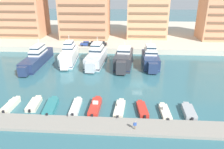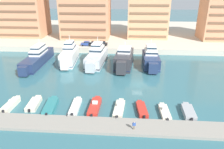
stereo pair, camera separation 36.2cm
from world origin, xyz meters
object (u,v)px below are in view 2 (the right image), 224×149
at_px(yacht_navy_far_left, 38,58).
at_px(yacht_white_left, 69,55).
at_px(motorboat_red_mid_right, 142,109).
at_px(car_black_left, 94,43).
at_px(motorboat_cream_left, 34,104).
at_px(motorboat_teal_mid_left, 51,106).
at_px(car_black_mid_left, 102,43).
at_px(yacht_silver_mid_left, 97,56).
at_px(motorboat_grey_far_right, 188,112).
at_px(car_blue_far_left, 87,43).
at_px(motorboat_red_center, 95,106).
at_px(motorboat_white_center_left, 76,106).
at_px(pedestrian_near_edge, 134,125).
at_px(motorboat_cream_far_left, 11,104).
at_px(yacht_charcoal_center_left, 124,59).
at_px(yacht_navy_center, 151,59).
at_px(motorboat_cream_center_right, 119,108).
at_px(motorboat_cream_right, 165,112).

height_order(yacht_navy_far_left, yacht_white_left, yacht_white_left).
relative_size(motorboat_red_mid_right, car_black_left, 1.56).
height_order(motorboat_cream_left, motorboat_teal_mid_left, motorboat_cream_left).
bearing_deg(car_black_mid_left, yacht_silver_mid_left, -90.25).
height_order(motorboat_cream_left, car_black_mid_left, car_black_mid_left).
bearing_deg(motorboat_grey_far_right, motorboat_red_mid_right, 177.60).
bearing_deg(motorboat_cream_left, car_black_mid_left, 77.75).
bearing_deg(car_blue_far_left, motorboat_red_center, -77.39).
height_order(motorboat_red_center, motorboat_grey_far_right, motorboat_red_center).
xyz_separation_m(motorboat_white_center_left, pedestrian_near_edge, (11.96, -7.27, 1.10)).
bearing_deg(motorboat_white_center_left, motorboat_cream_left, 178.35).
height_order(yacht_white_left, motorboat_cream_far_left, yacht_white_left).
distance_m(yacht_charcoal_center_left, yacht_navy_center, 8.52).
bearing_deg(yacht_silver_mid_left, motorboat_grey_far_right, -52.50).
bearing_deg(car_black_mid_left, motorboat_red_center, -85.30).
height_order(motorboat_cream_center_right, pedestrian_near_edge, pedestrian_near_edge).
bearing_deg(car_black_left, pedestrian_near_edge, -73.79).
xyz_separation_m(motorboat_white_center_left, motorboat_grey_far_right, (22.80, -0.75, 0.17)).
height_order(yacht_white_left, car_black_left, yacht_white_left).
bearing_deg(motorboat_cream_right, car_black_mid_left, 111.56).
distance_m(yacht_navy_far_left, yacht_charcoal_center_left, 27.93).
bearing_deg(motorboat_teal_mid_left, motorboat_cream_far_left, -179.03).
xyz_separation_m(motorboat_teal_mid_left, car_black_mid_left, (5.59, 44.29, 2.52)).
height_order(motorboat_white_center_left, motorboat_red_mid_right, motorboat_red_mid_right).
height_order(yacht_silver_mid_left, motorboat_red_center, yacht_silver_mid_left).
height_order(motorboat_cream_far_left, car_black_left, car_black_left).
bearing_deg(motorboat_grey_far_right, yacht_white_left, 136.94).
bearing_deg(car_blue_far_left, yacht_charcoal_center_left, -48.19).
bearing_deg(yacht_navy_far_left, motorboat_cream_center_right, -44.00).
height_order(yacht_charcoal_center_left, motorboat_cream_far_left, yacht_charcoal_center_left).
distance_m(yacht_charcoal_center_left, motorboat_white_center_left, 27.99).
bearing_deg(car_black_mid_left, motorboat_red_mid_right, -73.33).
bearing_deg(yacht_silver_mid_left, car_black_left, 101.82).
bearing_deg(motorboat_cream_left, car_blue_far_left, 85.43).
xyz_separation_m(yacht_navy_far_left, pedestrian_near_edge, (30.50, -33.72, -0.66)).
xyz_separation_m(yacht_silver_mid_left, motorboat_red_mid_right, (13.29, -28.83, -1.92)).
distance_m(motorboat_cream_left, motorboat_red_mid_right, 22.68).
bearing_deg(motorboat_cream_left, yacht_charcoal_center_left, 54.77).
distance_m(yacht_white_left, motorboat_cream_right, 40.00).
distance_m(yacht_white_left, motorboat_cream_center_right, 34.03).
distance_m(motorboat_cream_far_left, pedestrian_near_edge, 26.37).
height_order(yacht_navy_far_left, motorboat_cream_far_left, yacht_navy_far_left).
relative_size(yacht_navy_center, car_blue_far_left, 3.88).
bearing_deg(yacht_navy_far_left, car_black_left, 46.20).
height_order(yacht_navy_center, motorboat_cream_right, yacht_navy_center).
distance_m(yacht_silver_mid_left, car_blue_far_left, 15.74).
xyz_separation_m(yacht_silver_mid_left, motorboat_white_center_left, (-0.39, -28.47, -2.02)).
distance_m(yacht_navy_center, car_black_left, 25.64).
xyz_separation_m(motorboat_teal_mid_left, motorboat_red_center, (9.20, 0.42, 0.06)).
xyz_separation_m(motorboat_red_mid_right, car_blue_far_left, (-19.26, 43.39, 2.54)).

